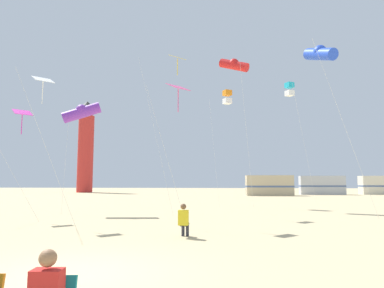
% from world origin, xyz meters
% --- Properties ---
extents(ground, '(200.00, 200.00, 0.00)m').
position_xyz_m(ground, '(0.00, 0.00, 0.00)').
color(ground, '#CCB584').
extents(kite_flyer_standing, '(0.36, 0.52, 1.16)m').
position_xyz_m(kite_flyer_standing, '(1.75, 5.19, 0.61)').
color(kite_flyer_standing, yellow).
rests_on(kite_flyer_standing, ground).
extents(kite_tube_scarlet, '(2.62, 2.26, 11.79)m').
position_xyz_m(kite_tube_scarlet, '(3.98, 19.78, 11.09)').
color(kite_tube_scarlet, silver).
rests_on(kite_tube_scarlet, ground).
extents(kite_diamond_gold, '(3.18, 3.18, 10.28)m').
position_xyz_m(kite_diamond_gold, '(0.05, 14.89, 9.62)').
color(kite_diamond_gold, silver).
rests_on(kite_diamond_gold, ground).
extents(kite_tube_blue, '(3.38, 3.64, 10.06)m').
position_xyz_m(kite_tube_blue, '(8.79, 13.18, 9.35)').
color(kite_tube_blue, silver).
rests_on(kite_tube_blue, ground).
extents(kite_box_cyan, '(2.27, 2.27, 10.35)m').
position_xyz_m(kite_box_cyan, '(8.76, 22.71, 9.76)').
color(kite_box_cyan, silver).
rests_on(kite_box_cyan, ground).
extents(kite_box_orange, '(1.96, 2.27, 9.52)m').
position_xyz_m(kite_box_orange, '(3.44, 21.60, 8.93)').
color(kite_box_orange, silver).
rests_on(kite_box_orange, ground).
extents(kite_tube_violet, '(2.59, 1.83, 7.10)m').
position_xyz_m(kite_tube_violet, '(-6.00, 14.35, 6.40)').
color(kite_tube_violet, silver).
rests_on(kite_tube_violet, ground).
extents(kite_diamond_rainbow, '(2.04, 2.04, 6.58)m').
position_xyz_m(kite_diamond_rainbow, '(1.01, 8.89, 6.16)').
color(kite_diamond_rainbow, silver).
rests_on(kite_diamond_rainbow, ground).
extents(kite_diamond_white, '(2.56, 2.56, 7.07)m').
position_xyz_m(kite_diamond_white, '(-5.53, 8.65, 6.62)').
color(kite_diamond_white, silver).
rests_on(kite_diamond_white, ground).
extents(kite_diamond_magenta, '(3.19, 2.54, 5.84)m').
position_xyz_m(kite_diamond_magenta, '(-7.63, 10.40, 5.44)').
color(kite_diamond_magenta, silver).
rests_on(kite_diamond_magenta, ground).
extents(lighthouse_distant, '(2.80, 2.80, 16.80)m').
position_xyz_m(lighthouse_distant, '(-22.21, 54.40, 7.84)').
color(lighthouse_distant, red).
rests_on(lighthouse_distant, ground).
extents(rv_van_tan, '(6.54, 2.64, 2.80)m').
position_xyz_m(rv_van_tan, '(9.30, 42.69, 1.39)').
color(rv_van_tan, '#C6B28C').
rests_on(rv_van_tan, ground).
extents(rv_van_silver, '(6.55, 2.67, 2.80)m').
position_xyz_m(rv_van_silver, '(17.68, 47.42, 1.39)').
color(rv_van_silver, '#B7BABF').
rests_on(rv_van_silver, ground).
extents(rv_van_cream, '(6.46, 2.41, 2.80)m').
position_xyz_m(rv_van_cream, '(26.99, 48.68, 1.39)').
color(rv_van_cream, beige).
rests_on(rv_van_cream, ground).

